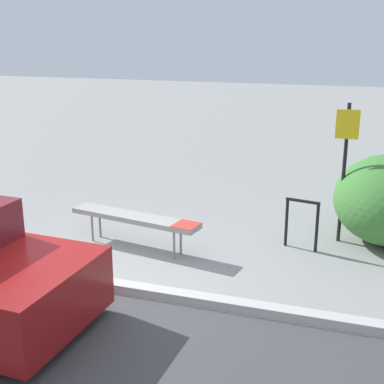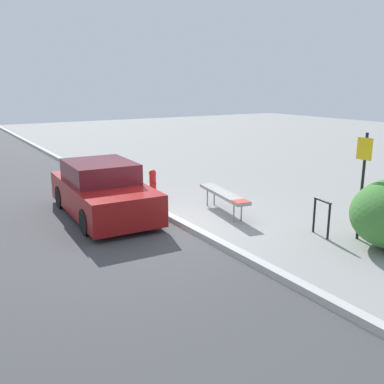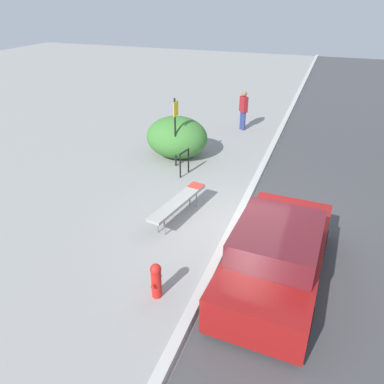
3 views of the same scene
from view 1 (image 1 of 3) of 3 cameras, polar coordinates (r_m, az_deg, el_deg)
ground_plane at (r=7.61m, az=-11.06°, el=-9.80°), size 60.00×60.00×0.00m
curb at (r=7.58m, az=-11.09°, el=-9.36°), size 60.00×0.20×0.13m
bench at (r=8.58m, az=-6.06°, el=-2.81°), size 2.28×0.75×0.56m
bike_rack at (r=8.68m, az=11.64°, el=-2.84°), size 0.55×0.15×0.83m
sign_post at (r=8.90m, az=15.97°, el=3.26°), size 0.36×0.08×2.30m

